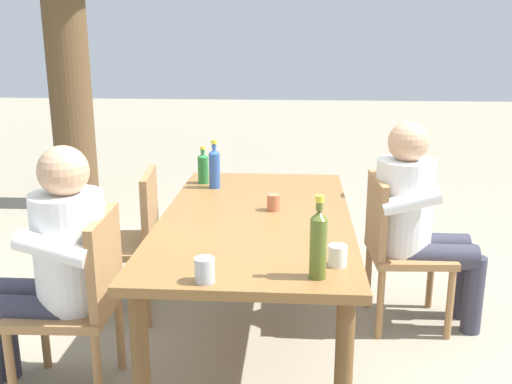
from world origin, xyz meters
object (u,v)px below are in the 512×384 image
(cup_steel, at_px, (205,270))
(cup_white, at_px, (338,255))
(chair_far_right, at_px, (131,236))
(person_in_plaid_shirt, at_px, (417,215))
(dining_table, at_px, (256,232))
(bottle_blue, at_px, (214,167))
(cup_terracotta, at_px, (274,202))
(chair_near_right, at_px, (396,243))
(person_in_white_shirt, at_px, (54,261))
(bottle_olive, at_px, (318,243))
(bottle_green, at_px, (203,167))
(chair_far_left, at_px, (81,296))

(cup_steel, bearing_deg, cup_white, -68.83)
(chair_far_right, relative_size, person_in_plaid_shirt, 0.74)
(dining_table, xyz_separation_m, cup_steel, (-0.81, 0.13, 0.13))
(chair_far_right, bearing_deg, person_in_plaid_shirt, -90.31)
(bottle_blue, relative_size, cup_terracotta, 3.37)
(chair_near_right, height_order, person_in_white_shirt, person_in_white_shirt)
(bottle_olive, bearing_deg, chair_near_right, -23.17)
(dining_table, distance_m, cup_white, 0.73)
(cup_white, bearing_deg, person_in_plaid_shirt, -26.77)
(bottle_blue, relative_size, cup_white, 3.43)
(dining_table, distance_m, chair_near_right, 0.88)
(chair_near_right, distance_m, cup_steel, 1.53)
(chair_near_right, bearing_deg, bottle_green, 78.79)
(bottle_blue, bearing_deg, cup_terracotta, -139.50)
(dining_table, xyz_separation_m, bottle_green, (0.62, 0.36, 0.18))
(chair_near_right, distance_m, cup_terracotta, 0.81)
(cup_steel, bearing_deg, person_in_white_shirt, 61.09)
(cup_white, bearing_deg, cup_terracotta, 21.45)
(dining_table, relative_size, bottle_blue, 6.23)
(chair_near_right, height_order, bottle_blue, bottle_blue)
(bottle_olive, bearing_deg, person_in_white_shirt, 73.47)
(chair_far_right, relative_size, cup_white, 10.51)
(chair_far_left, bearing_deg, cup_steel, -123.12)
(dining_table, bearing_deg, bottle_blue, 28.50)
(chair_far_right, xyz_separation_m, bottle_blue, (0.11, -0.49, 0.40))
(chair_far_right, xyz_separation_m, cup_steel, (-1.22, -0.64, 0.32))
(person_in_white_shirt, relative_size, bottle_blue, 4.16)
(dining_table, height_order, chair_far_right, chair_far_right)
(bottle_blue, bearing_deg, dining_table, -151.50)
(bottle_green, distance_m, bottle_blue, 0.14)
(chair_near_right, height_order, chair_far_right, same)
(chair_near_right, relative_size, cup_white, 10.51)
(person_in_white_shirt, height_order, person_in_plaid_shirt, same)
(chair_far_right, bearing_deg, cup_terracotta, -110.48)
(chair_far_right, xyz_separation_m, bottle_green, (0.21, -0.40, 0.37))
(bottle_blue, bearing_deg, person_in_plaid_shirt, -95.69)
(chair_far_left, relative_size, bottle_olive, 2.75)
(person_in_plaid_shirt, height_order, bottle_green, person_in_plaid_shirt)
(dining_table, height_order, person_in_white_shirt, person_in_white_shirt)
(cup_terracotta, bearing_deg, bottle_olive, -166.62)
(person_in_white_shirt, bearing_deg, chair_far_right, -7.71)
(bottle_green, bearing_deg, chair_far_right, 117.45)
(chair_far_left, xyz_separation_m, bottle_olive, (-0.35, -1.05, 0.41))
(chair_far_left, xyz_separation_m, chair_near_right, (0.79, -1.53, 0.00))
(chair_far_right, height_order, bottle_green, bottle_green)
(chair_near_right, height_order, cup_white, chair_near_right)
(dining_table, distance_m, chair_far_left, 0.88)
(chair_near_right, height_order, bottle_green, bottle_green)
(person_in_plaid_shirt, xyz_separation_m, bottle_green, (0.22, 1.24, 0.20))
(chair_far_left, xyz_separation_m, person_in_plaid_shirt, (0.79, -1.64, 0.17))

